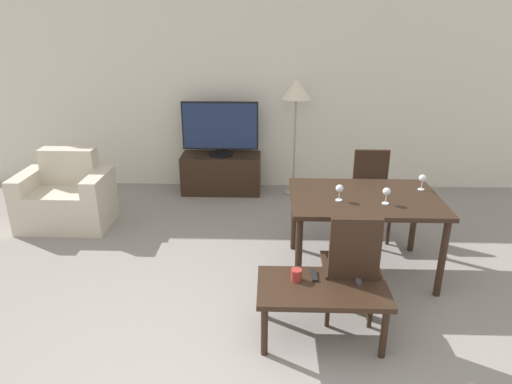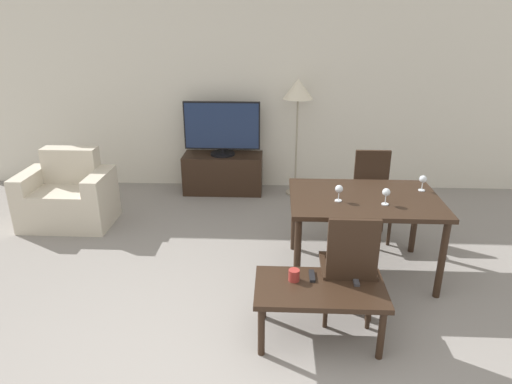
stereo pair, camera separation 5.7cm
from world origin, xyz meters
name	(u,v)px [view 2 (the right image)]	position (x,y,z in m)	size (l,w,h in m)	color
wall_back	(243,88)	(0.00, 3.92, 1.35)	(7.51, 0.06, 2.70)	silver
armchair	(68,198)	(-1.90, 2.53, 0.31)	(0.98, 0.65, 0.84)	beige
tv_stand	(223,173)	(-0.26, 3.62, 0.26)	(1.04, 0.45, 0.52)	black
tv	(222,129)	(-0.26, 3.62, 0.87)	(0.99, 0.32, 0.70)	black
coffee_table	(320,293)	(0.78, 0.66, 0.38)	(0.94, 0.53, 0.44)	black
dining_table	(364,206)	(1.24, 1.62, 0.66)	(1.31, 0.92, 0.75)	black
dining_chair_near	(349,263)	(1.01, 0.85, 0.52)	(0.40, 0.40, 0.92)	black
dining_chair_far	(372,190)	(1.47, 2.39, 0.52)	(0.40, 0.40, 0.92)	black
floor_lamp	(298,94)	(0.71, 3.59, 1.33)	(0.38, 0.38, 1.51)	gray
remote_primary	(312,276)	(0.73, 0.78, 0.45)	(0.04, 0.15, 0.02)	black
remote_secondary	(356,280)	(1.05, 0.74, 0.45)	(0.04, 0.15, 0.02)	#38383D
cup_white_near	(294,275)	(0.60, 0.73, 0.48)	(0.08, 0.08, 0.09)	maroon
wine_glass_left	(339,190)	(0.99, 1.52, 0.85)	(0.07, 0.07, 0.15)	silver
wine_glass_center	(386,193)	(1.38, 1.45, 0.85)	(0.07, 0.07, 0.15)	silver
wine_glass_right	(423,180)	(1.79, 1.80, 0.85)	(0.07, 0.07, 0.15)	silver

